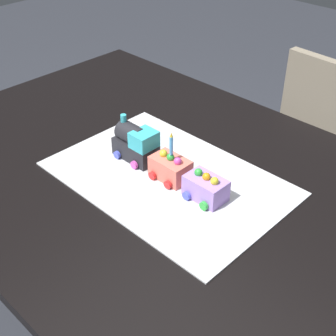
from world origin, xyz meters
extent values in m
plane|color=#2D3038|center=(0.00, 0.00, 0.00)|extent=(8.00, 8.00, 0.00)
cube|color=black|center=(0.00, 0.00, 0.72)|extent=(1.40, 1.00, 0.03)
cube|color=black|center=(-0.64, 0.44, 0.35)|extent=(0.07, 0.07, 0.71)
cube|color=gray|center=(0.16, 0.72, 0.66)|extent=(0.40, 0.06, 0.40)
cube|color=gray|center=(0.01, 1.08, 0.21)|extent=(0.04, 0.04, 0.42)
cube|color=gray|center=(-0.01, 0.74, 0.21)|extent=(0.04, 0.04, 0.42)
cube|color=silver|center=(0.08, -0.01, 0.74)|extent=(0.60, 0.40, 0.00)
cube|color=#232328|center=(-0.05, 0.00, 0.77)|extent=(0.12, 0.06, 0.05)
cylinder|color=#232328|center=(-0.07, 0.00, 0.81)|extent=(0.07, 0.05, 0.05)
cube|color=#38B7C6|center=(-0.02, 0.00, 0.82)|extent=(0.06, 0.06, 0.04)
cylinder|color=#38B7C6|center=(-0.10, 0.00, 0.84)|extent=(0.02, 0.02, 0.03)
sphere|color=#F4EFCC|center=(-0.12, 0.00, 0.78)|extent=(0.02, 0.02, 0.02)
cylinder|color=#4C59D8|center=(-0.09, -0.04, 0.76)|extent=(0.02, 0.01, 0.02)
cylinder|color=#D84CB2|center=(-0.02, -0.04, 0.76)|extent=(0.02, 0.01, 0.02)
cylinder|color=red|center=(-0.09, 0.03, 0.76)|extent=(0.02, 0.01, 0.02)
cylinder|color=red|center=(-0.02, 0.03, 0.76)|extent=(0.02, 0.01, 0.02)
cube|color=#F27260|center=(0.08, 0.00, 0.77)|extent=(0.10, 0.06, 0.06)
cylinder|color=red|center=(0.05, -0.04, 0.76)|extent=(0.02, 0.01, 0.02)
cylinder|color=red|center=(0.11, -0.04, 0.76)|extent=(0.02, 0.01, 0.02)
cylinder|color=yellow|center=(0.05, 0.03, 0.76)|extent=(0.02, 0.01, 0.02)
cylinder|color=green|center=(0.11, 0.03, 0.76)|extent=(0.02, 0.01, 0.02)
sphere|color=green|center=(0.08, 0.00, 0.81)|extent=(0.02, 0.02, 0.02)
sphere|color=#D84CB2|center=(0.10, 0.00, 0.81)|extent=(0.02, 0.02, 0.02)
sphere|color=yellow|center=(0.05, 0.00, 0.81)|extent=(0.02, 0.02, 0.02)
cube|color=#AD84E0|center=(0.20, 0.00, 0.77)|extent=(0.10, 0.06, 0.06)
cylinder|color=#4C59D8|center=(0.17, -0.04, 0.76)|extent=(0.02, 0.01, 0.02)
cylinder|color=green|center=(0.22, -0.04, 0.76)|extent=(0.02, 0.01, 0.02)
cylinder|color=orange|center=(0.17, 0.03, 0.76)|extent=(0.02, 0.01, 0.02)
cylinder|color=yellow|center=(0.22, 0.03, 0.76)|extent=(0.02, 0.01, 0.02)
sphere|color=orange|center=(0.20, 0.00, 0.81)|extent=(0.02, 0.02, 0.02)
sphere|color=yellow|center=(0.22, 0.00, 0.81)|extent=(0.02, 0.02, 0.02)
sphere|color=green|center=(0.17, 0.00, 0.81)|extent=(0.02, 0.02, 0.02)
cylinder|color=#4CA5E5|center=(0.08, 0.00, 0.84)|extent=(0.01, 0.01, 0.05)
cone|color=yellow|center=(0.08, 0.00, 0.87)|extent=(0.01, 0.01, 0.01)
camera|label=1|loc=(0.76, -0.71, 1.47)|focal=50.87mm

